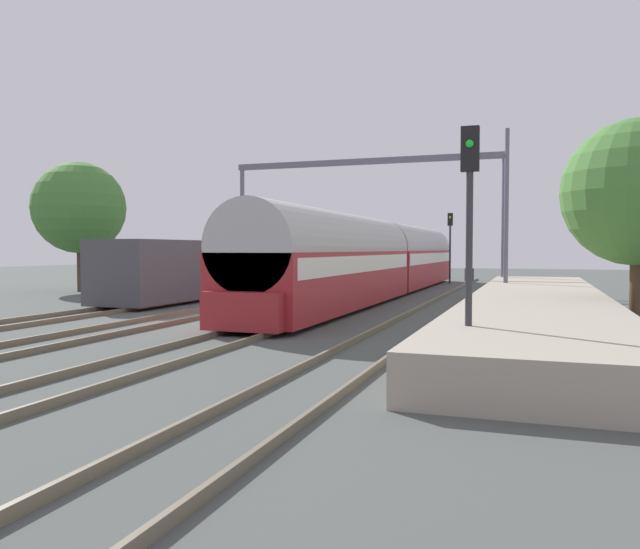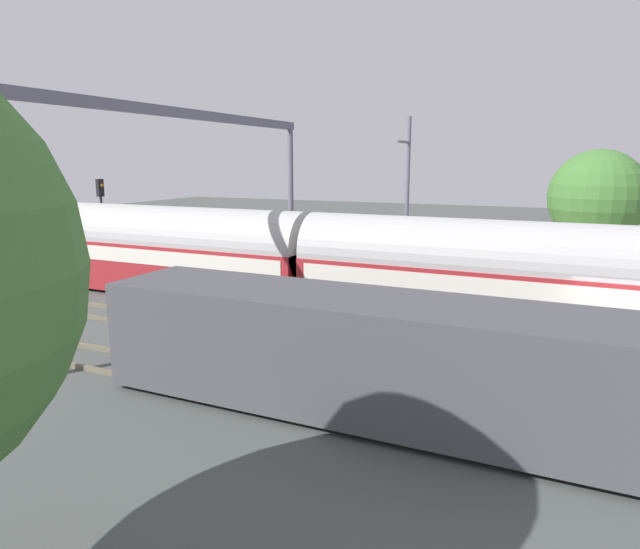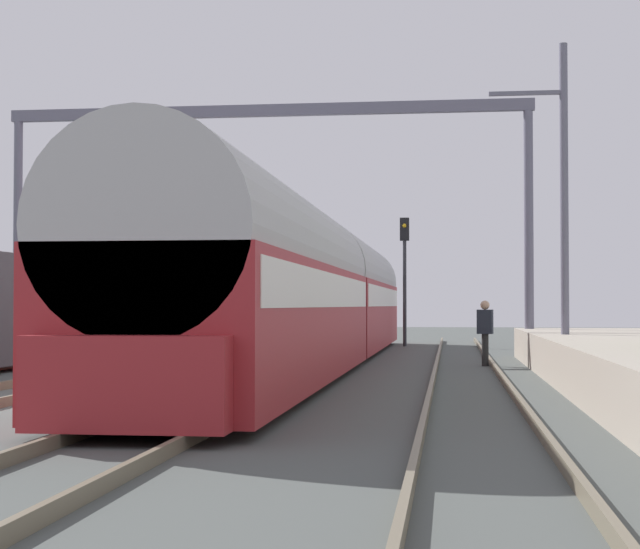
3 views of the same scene
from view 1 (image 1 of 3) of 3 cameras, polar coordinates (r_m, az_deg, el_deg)
name	(u,v)px [view 1 (image 1 of 3)]	position (r m, az deg, el deg)	size (l,w,h in m)	color
ground	(260,315)	(23.46, -5.57, -3.68)	(120.00, 120.00, 0.00)	#4A4F4C
track_far_west	(124,307)	(26.56, -17.54, -2.90)	(1.52, 60.00, 0.16)	#6C624E
track_west	(212,311)	(24.36, -9.90, -3.29)	(1.51, 60.00, 0.16)	#6C624E
track_east	(310,314)	(22.68, -0.93, -3.68)	(1.51, 60.00, 0.16)	#6C624E
track_far_east	(420,318)	(21.63, 9.19, -4.00)	(1.52, 60.00, 0.16)	#6C624E
platform	(538,306)	(23.25, 19.39, -2.75)	(4.40, 28.00, 0.90)	#A39989
passenger_train	(381,258)	(32.96, 5.60, 1.49)	(2.93, 32.85, 3.82)	maroon
freight_car	(195,269)	(31.14, -11.38, 0.48)	(2.80, 13.00, 2.70)	#47474C
person_crossing	(469,277)	(32.14, 13.54, -0.27)	(0.44, 0.32, 1.73)	black
railway_signal_near	(469,214)	(12.95, 13.56, 5.39)	(0.36, 0.30, 4.93)	#2D2D33
railway_signal_far	(450,238)	(45.36, 11.86, 3.27)	(0.36, 0.30, 5.04)	#2D2D33
catenary_gantry	(364,191)	(37.47, 4.05, 7.62)	(16.52, 0.28, 7.86)	slate
catenary_pole_east_mid	(505,212)	(29.99, 16.65, 5.48)	(1.90, 0.20, 8.00)	slate
tree_west_background	(79,208)	(38.51, -21.23, 5.72)	(5.25, 5.25, 7.46)	#4C3826
tree_east_background	(638,193)	(21.87, 27.14, 6.70)	(4.59, 4.59, 6.52)	#4C3826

